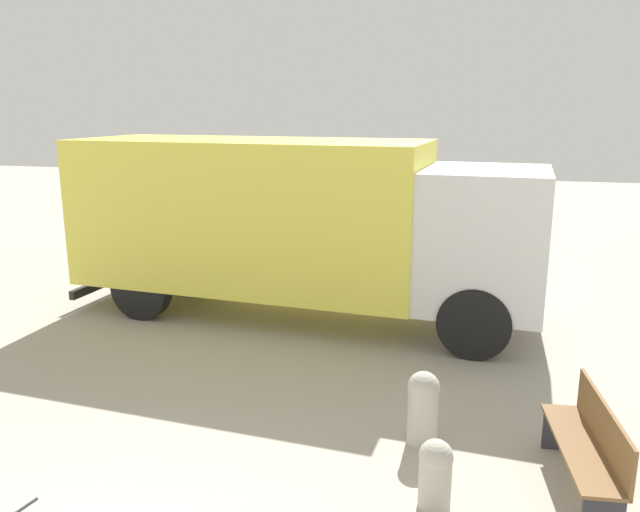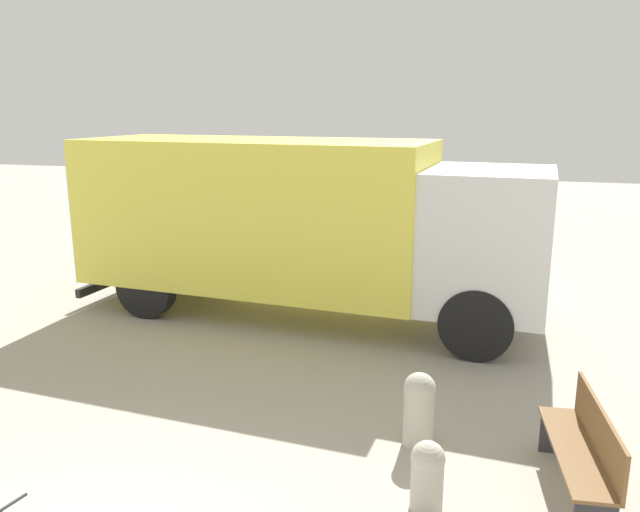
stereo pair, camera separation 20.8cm
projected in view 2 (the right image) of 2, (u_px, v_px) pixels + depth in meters
name	position (u px, v px, depth m)	size (l,w,h in m)	color
delivery_truck	(299.00, 219.00, 10.67)	(8.12, 2.80, 3.05)	#EAE04C
park_bench	(584.00, 448.00, 5.78)	(0.59, 1.68, 0.92)	brown
bollard_near_bench	(427.00, 473.00, 5.64)	(0.31, 0.31, 0.67)	#B2AD9E
bollard_far_bench	(419.00, 406.00, 6.71)	(0.35, 0.35, 0.83)	#B2AD9E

